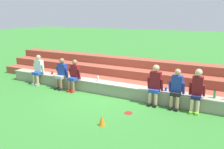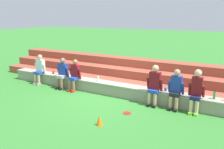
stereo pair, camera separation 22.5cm
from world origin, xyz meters
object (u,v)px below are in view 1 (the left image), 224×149
water_bottle_mid_left (58,72)px  person_far_right (176,88)px  person_left_of_center (61,73)px  frisbee (128,113)px  person_center (74,75)px  plastic_cup_right_end (166,89)px  person_right_of_center (155,84)px  person_far_left (38,69)px  sports_cone (102,121)px  plastic_cup_left_end (52,73)px  water_bottle_near_left (215,94)px  water_bottle_center_gap (98,79)px  person_rightmost_edge (197,90)px

water_bottle_mid_left → person_far_right: bearing=-3.2°
person_left_of_center → frisbee: 3.77m
person_center → plastic_cup_right_end: size_ratio=10.78×
person_right_of_center → plastic_cup_right_end: size_ratio=11.82×
person_far_left → plastic_cup_right_end: person_far_left is taller
person_right_of_center → sports_cone: 2.45m
person_left_of_center → plastic_cup_left_end: person_left_of_center is taller
person_far_right → water_bottle_near_left: size_ratio=5.20×
water_bottle_near_left → plastic_cup_left_end: 6.69m
person_center → frisbee: size_ratio=5.00×
person_far_right → frisbee: 1.79m
person_far_left → person_far_right: person_far_right is taller
person_left_of_center → water_bottle_mid_left: 0.55m
person_far_right → plastic_cup_right_end: size_ratio=11.24×
person_right_of_center → water_bottle_near_left: (1.89, 0.27, -0.17)m
plastic_cup_right_end → person_far_right: bearing=-34.7°
water_bottle_center_gap → plastic_cup_left_end: 2.41m
person_rightmost_edge → sports_cone: bearing=-134.8°
plastic_cup_left_end → person_rightmost_edge: bearing=-2.4°
water_bottle_mid_left → frisbee: 4.26m
person_far_right → plastic_cup_left_end: bearing=177.5°
plastic_cup_right_end → water_bottle_center_gap: bearing=-178.1°
water_bottle_near_left → person_center: bearing=-176.9°
person_far_left → frisbee: 5.03m
person_left_of_center → person_right_of_center: 4.05m
water_bottle_center_gap → frisbee: size_ratio=0.82×
person_left_of_center → sports_cone: 3.94m
person_far_left → sports_cone: 5.07m
person_far_left → water_bottle_center_gap: person_far_left is taller
water_bottle_center_gap → person_rightmost_edge: bearing=-3.2°
person_far_right → plastic_cup_left_end: person_far_right is taller
person_rightmost_edge → water_bottle_center_gap: bearing=176.8°
person_center → water_bottle_near_left: (5.28, 0.29, -0.09)m
water_bottle_mid_left → frisbee: size_ratio=0.95×
person_far_left → person_center: bearing=-0.4°
person_far_left → frisbee: (4.87, -1.10, -0.69)m
sports_cone → person_right_of_center: bearing=69.5°
person_right_of_center → plastic_cup_right_end: person_right_of_center is taller
water_bottle_near_left → water_bottle_center_gap: bearing=-179.2°
person_right_of_center → plastic_cup_right_end: bearing=43.3°
person_center → sports_cone: (2.57, -2.20, -0.53)m
person_left_of_center → person_far_right: person_far_right is taller
person_far_right → frisbee: bearing=-137.6°
person_right_of_center → water_bottle_mid_left: size_ratio=5.80×
person_right_of_center → person_far_right: (0.72, 0.01, -0.04)m
water_bottle_center_gap → person_far_left: bearing=-175.9°
person_far_left → person_rightmost_edge: person_rightmost_edge is taller
person_far_left → water_bottle_mid_left: (0.88, 0.31, -0.12)m
person_far_right → water_bottle_mid_left: person_far_right is taller
person_far_left → frisbee: size_ratio=5.16×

